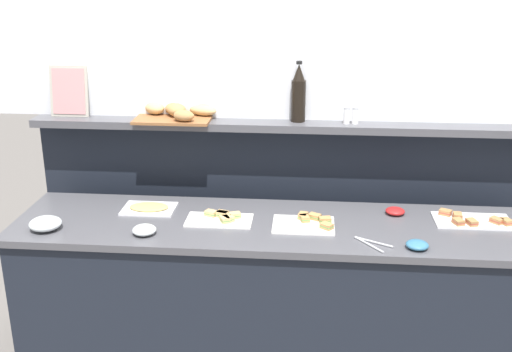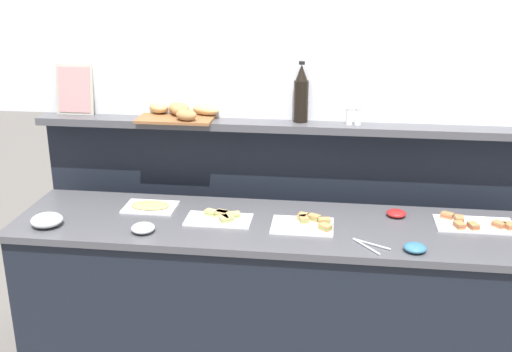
{
  "view_description": "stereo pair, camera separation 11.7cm",
  "coord_description": "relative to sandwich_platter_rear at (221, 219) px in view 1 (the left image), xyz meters",
  "views": [
    {
      "loc": [
        0.12,
        -2.73,
        2.08
      ],
      "look_at": [
        -0.13,
        0.1,
        1.08
      ],
      "focal_mm": 43.23,
      "sensor_mm": 36.0,
      "label": 1
    },
    {
      "loc": [
        0.23,
        -2.71,
        2.08
      ],
      "look_at": [
        -0.13,
        0.1,
        1.08
      ],
      "focal_mm": 43.23,
      "sensor_mm": 36.0,
      "label": 2
    }
  ],
  "objects": [
    {
      "name": "glass_bowl_large",
      "position": [
        -0.33,
        -0.18,
        0.01
      ],
      "size": [
        0.11,
        0.11,
        0.04
      ],
      "color": "silver",
      "rests_on": "buffet_counter"
    },
    {
      "name": "salt_shaker",
      "position": [
        0.61,
        0.41,
        0.43
      ],
      "size": [
        0.03,
        0.03,
        0.09
      ],
      "color": "white",
      "rests_on": "back_ledge_unit"
    },
    {
      "name": "sandwich_platter_side",
      "position": [
        0.42,
        -0.01,
        -0.0
      ],
      "size": [
        0.29,
        0.21,
        0.04
      ],
      "color": "white",
      "rests_on": "buffet_counter"
    },
    {
      "name": "ground_plane",
      "position": [
        0.3,
        0.6,
        -0.89
      ],
      "size": [
        12.0,
        12.0,
        0.0
      ],
      "primitive_type": "plane",
      "color": "slate"
    },
    {
      "name": "sandwich_platter_front",
      "position": [
        1.22,
        0.09,
        -0.0
      ],
      "size": [
        0.37,
        0.19,
        0.04
      ],
      "color": "white",
      "rests_on": "buffet_counter"
    },
    {
      "name": "glass_bowl_medium",
      "position": [
        -0.81,
        -0.17,
        0.02
      ],
      "size": [
        0.15,
        0.15,
        0.06
      ],
      "color": "silver",
      "rests_on": "buffet_counter"
    },
    {
      "name": "wine_bottle_dark",
      "position": [
        0.35,
        0.44,
        0.53
      ],
      "size": [
        0.08,
        0.08,
        0.32
      ],
      "color": "black",
      "rests_on": "back_ledge_unit"
    },
    {
      "name": "framed_picture",
      "position": [
        -0.88,
        0.45,
        0.52
      ],
      "size": [
        0.21,
        0.05,
        0.27
      ],
      "color": "#B2AD9E",
      "rests_on": "back_ledge_unit"
    },
    {
      "name": "cold_cuts_platter",
      "position": [
        -0.39,
        0.11,
        -0.0
      ],
      "size": [
        0.27,
        0.19,
        0.02
      ],
      "color": "white",
      "rests_on": "buffet_counter"
    },
    {
      "name": "sandwich_platter_rear",
      "position": [
        0.0,
        0.0,
        0.0
      ],
      "size": [
        0.32,
        0.17,
        0.04
      ],
      "color": "white",
      "rests_on": "buffet_counter"
    },
    {
      "name": "back_ledge_unit",
      "position": [
        0.3,
        0.48,
        -0.22
      ],
      "size": [
        2.73,
        0.22,
        1.28
      ],
      "color": "black",
      "rests_on": "ground_plane"
    },
    {
      "name": "condiment_bowl_cream",
      "position": [
        0.9,
        -0.22,
        0.01
      ],
      "size": [
        0.1,
        0.1,
        0.03
      ],
      "primitive_type": "ellipsoid",
      "color": "teal",
      "rests_on": "buffet_counter"
    },
    {
      "name": "serving_tongs",
      "position": [
        0.7,
        -0.2,
        -0.01
      ],
      "size": [
        0.17,
        0.15,
        0.01
      ],
      "color": "#B7BABF",
      "rests_on": "buffet_counter"
    },
    {
      "name": "pepper_shaker",
      "position": [
        0.65,
        0.41,
        0.43
      ],
      "size": [
        0.03,
        0.03,
        0.09
      ],
      "color": "white",
      "rests_on": "back_ledge_unit"
    },
    {
      "name": "condiment_bowl_dark",
      "position": [
        0.85,
        0.16,
        0.0
      ],
      "size": [
        0.1,
        0.1,
        0.03
      ],
      "primitive_type": "ellipsoid",
      "color": "red",
      "rests_on": "buffet_counter"
    },
    {
      "name": "bread_basket",
      "position": [
        -0.28,
        0.44,
        0.42
      ],
      "size": [
        0.44,
        0.3,
        0.08
      ],
      "color": "brown",
      "rests_on": "back_ledge_unit"
    },
    {
      "name": "buffet_counter",
      "position": [
        0.3,
        -0.0,
        -0.45
      ],
      "size": [
        2.6,
        0.62,
        0.88
      ],
      "color": "black",
      "rests_on": "ground_plane"
    }
  ]
}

